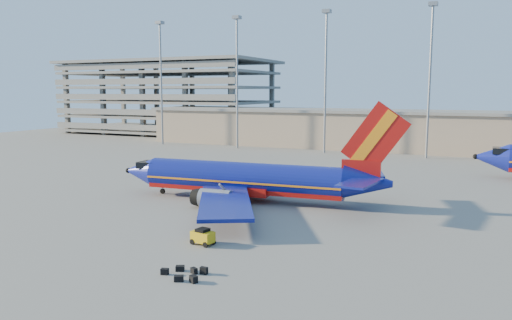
# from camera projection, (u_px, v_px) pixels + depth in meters

# --- Properties ---
(ground) EXTENTS (220.00, 220.00, 0.00)m
(ground) POSITION_uv_depth(u_px,v_px,m) (251.00, 198.00, 59.16)
(ground) COLOR slate
(ground) RESTS_ON ground
(terminal_building) EXTENTS (122.00, 16.00, 8.50)m
(terminal_building) POSITION_uv_depth(u_px,v_px,m) (409.00, 130.00, 106.67)
(terminal_building) COLOR gray
(terminal_building) RESTS_ON ground
(parking_garage) EXTENTS (62.00, 32.00, 21.40)m
(parking_garage) POSITION_uv_depth(u_px,v_px,m) (169.00, 94.00, 149.81)
(parking_garage) COLOR slate
(parking_garage) RESTS_ON ground
(light_mast_row) EXTENTS (101.60, 1.60, 28.65)m
(light_mast_row) POSITION_uv_depth(u_px,v_px,m) (376.00, 65.00, 96.10)
(light_mast_row) COLOR gray
(light_mast_row) RESTS_ON ground
(aircraft_main) EXTENTS (34.31, 32.92, 11.62)m
(aircraft_main) POSITION_uv_depth(u_px,v_px,m) (250.00, 180.00, 57.49)
(aircraft_main) COLOR navy
(aircraft_main) RESTS_ON ground
(baggage_tug) EXTENTS (2.07, 1.47, 1.36)m
(baggage_tug) POSITION_uv_depth(u_px,v_px,m) (203.00, 236.00, 41.23)
(baggage_tug) COLOR gold
(baggage_tug) RESTS_ON ground
(luggage_pile) EXTENTS (3.21, 2.33, 0.51)m
(luggage_pile) POSITION_uv_depth(u_px,v_px,m) (186.00, 273.00, 34.19)
(luggage_pile) COLOR black
(luggage_pile) RESTS_ON ground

